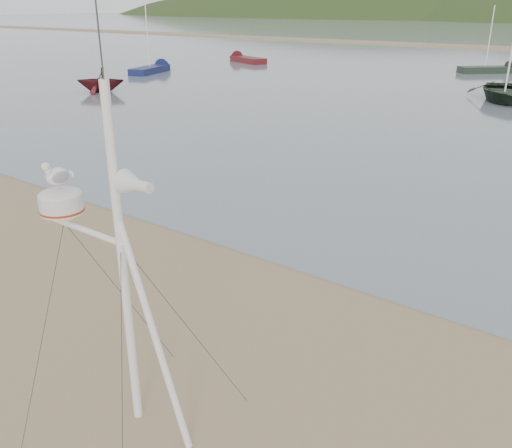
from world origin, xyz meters
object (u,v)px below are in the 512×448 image
Objects in this scene: boat_dark at (512,53)px; sailboat_blue_near at (158,68)px; boat_red at (99,69)px; dinghy_red_far at (240,59)px; mast_rig at (123,334)px; sailboat_dark_mid at (500,69)px.

boat_dark is 26.71m from sailboat_blue_near.
sailboat_blue_near reaches higher than boat_dark.
sailboat_blue_near reaches higher than boat_red.
sailboat_blue_near reaches higher than dinghy_red_far.
mast_rig is 44.55m from sailboat_dark_mid.
boat_dark is 0.96× the size of sailboat_dark_mid.
dinghy_red_far is at bearing 126.68° from mast_rig.
sailboat_dark_mid is (17.22, 25.88, -1.16)m from boat_red.
mast_rig is 1.03× the size of boat_dark.
sailboat_blue_near is at bearing 170.24° from boat_red.
boat_red reaches higher than dinghy_red_far.
mast_rig is at bearing -81.66° from sailboat_dark_mid.
sailboat_blue_near is at bearing 162.97° from boat_dark.
mast_rig reaches higher than sailboat_blue_near.
boat_dark is at bearing 3.47° from sailboat_blue_near.
boat_dark is 14.87m from sailboat_dark_mid.
sailboat_dark_mid is at bearing 84.59° from boat_dark.
boat_dark is 27.83m from dinghy_red_far.
dinghy_red_far is at bearing 88.39° from sailboat_blue_near.
sailboat_dark_mid is (22.44, 5.27, 0.01)m from dinghy_red_far.
sailboat_blue_near is at bearing -91.61° from dinghy_red_far.
boat_red is at bearing -75.77° from dinghy_red_far.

